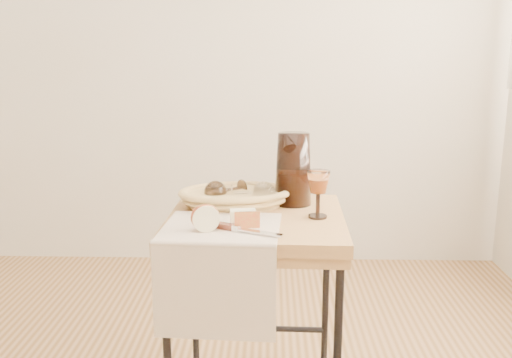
# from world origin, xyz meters

# --- Properties ---
(wall_back) EXTENTS (3.60, 0.00, 2.70)m
(wall_back) POSITION_xyz_m (0.00, 1.80, 1.35)
(wall_back) COLOR beige
(wall_back) RESTS_ON ground
(side_table) EXTENTS (0.56, 0.56, 0.69)m
(side_table) POSITION_xyz_m (0.47, 0.35, 0.34)
(side_table) COLOR brown
(side_table) RESTS_ON floor
(tea_towel) EXTENTS (0.35, 0.32, 0.01)m
(tea_towel) POSITION_xyz_m (0.37, 0.22, 0.69)
(tea_towel) COLOR white
(tea_towel) RESTS_ON side_table
(bread_basket) EXTENTS (0.36, 0.28, 0.05)m
(bread_basket) POSITION_xyz_m (0.40, 0.46, 0.72)
(bread_basket) COLOR olive
(bread_basket) RESTS_ON side_table
(goblet_lying_a) EXTENTS (0.14, 0.13, 0.08)m
(goblet_lying_a) POSITION_xyz_m (0.37, 0.48, 0.74)
(goblet_lying_a) COLOR brown
(goblet_lying_a) RESTS_ON bread_basket
(goblet_lying_b) EXTENTS (0.13, 0.08, 0.07)m
(goblet_lying_b) POSITION_xyz_m (0.44, 0.44, 0.74)
(goblet_lying_b) COLOR white
(goblet_lying_b) RESTS_ON bread_basket
(pitcher) EXTENTS (0.25, 0.29, 0.28)m
(pitcher) POSITION_xyz_m (0.58, 0.49, 0.81)
(pitcher) COLOR black
(pitcher) RESTS_ON side_table
(wine_goblet) EXTENTS (0.09, 0.09, 0.15)m
(wine_goblet) POSITION_xyz_m (0.66, 0.34, 0.76)
(wine_goblet) COLOR white
(wine_goblet) RESTS_ON side_table
(apple_half) EXTENTS (0.09, 0.06, 0.08)m
(apple_half) POSITION_xyz_m (0.33, 0.18, 0.73)
(apple_half) COLOR #AF0211
(apple_half) RESTS_ON tea_towel
(apple_wedge) EXTENTS (0.08, 0.05, 0.05)m
(apple_wedge) POSITION_xyz_m (0.43, 0.22, 0.72)
(apple_wedge) COLOR #FEF3C1
(apple_wedge) RESTS_ON tea_towel
(table_knife) EXTENTS (0.23, 0.12, 0.02)m
(table_knife) POSITION_xyz_m (0.42, 0.18, 0.70)
(table_knife) COLOR silver
(table_knife) RESTS_ON tea_towel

